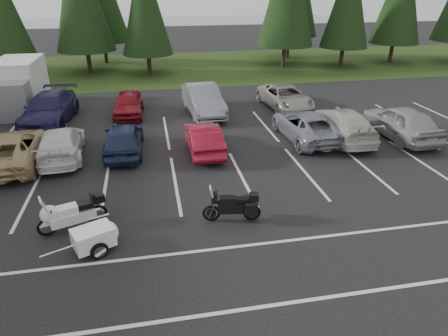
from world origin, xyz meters
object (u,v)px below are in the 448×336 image
Objects in this scene: car_near_4 at (124,138)px; touring_motorcycle at (72,210)px; adventure_motorcycle at (232,204)px; cargo_trailer at (94,240)px; car_far_2 at (128,104)px; car_near_5 at (203,138)px; car_far_3 at (203,100)px; car_far_4 at (285,97)px; car_near_7 at (341,124)px; box_truck at (17,87)px; car_near_6 at (306,125)px; car_far_1 at (49,109)px; car_near_8 at (401,122)px; car_near_3 at (61,143)px; car_near_2 at (11,149)px.

car_near_4 is 1.74× the size of touring_motorcycle.
touring_motorcycle is 5.10m from adventure_motorcycle.
car_far_2 is at bearing 62.72° from cargo_trailer.
car_near_5 is 1.90× the size of adventure_motorcycle.
car_near_5 is at bearing -102.45° from car_far_3.
car_far_3 is at bearing 177.04° from car_far_4.
car_near_7 reaches higher than adventure_motorcycle.
car_far_2 is 13.22m from cargo_trailer.
car_far_4 is at bearing 27.28° from cargo_trailer.
box_truck is 1.39× the size of car_far_2.
car_near_4 is 0.84× the size of car_near_6.
car_far_3 is (0.84, 5.79, 0.17)m from car_near_5.
car_far_2 is (-8.82, 5.64, -0.00)m from car_near_6.
car_far_1 reaches higher than cargo_trailer.
car_near_6 is at bearing -177.36° from car_near_4.
cargo_trailer is at bearing -133.84° from car_far_4.
car_far_4 is at bearing -100.02° from car_near_6.
car_near_5 is 9.64m from car_far_1.
car_near_8 reaches higher than car_far_2.
car_near_4 is at bearing -9.78° from car_near_5.
car_far_3 is at bearing -39.07° from car_near_7.
car_far_4 is (13.77, 0.31, -0.12)m from car_far_1.
car_near_3 is at bearing -65.07° from box_truck.
adventure_motorcycle is at bearing -97.93° from car_far_3.
car_far_1 is at bearing -169.23° from car_far_2.
car_near_3 is 1.11× the size of car_near_4.
touring_motorcycle is at bearing 116.17° from car_near_2.
car_near_7 is at bearing 51.88° from adventure_motorcycle.
touring_motorcycle is 1.47× the size of cargo_trailer.
car_near_6 is 2.06× the size of touring_motorcycle.
car_far_1 reaches higher than car_near_5.
car_near_8 is at bearing -61.67° from car_far_4.
box_truck is 2.62× the size of adventure_motorcycle.
car_near_5 is (6.34, -0.52, -0.01)m from car_near_3.
box_truck is 10.27m from car_near_4.
car_near_3 is at bearing 2.51° from car_near_4.
car_far_2 is 2.45× the size of cargo_trailer.
car_near_8 is at bearing 0.12° from touring_motorcycle.
car_near_7 reaches higher than car_near_2.
car_far_1 reaches higher than car_near_6.
car_near_8 reaches higher than car_near_7.
car_far_1 reaches higher than car_near_3.
car_far_3 is 5.17m from car_far_4.
car_far_1 is (-13.07, 5.00, 0.11)m from car_near_6.
car_far_3 is (4.44, 5.23, 0.12)m from car_near_4.
car_near_7 is 5.63m from car_far_4.
car_far_1 is 2.28× the size of touring_motorcycle.
car_near_2 is at bearing 95.91° from cargo_trailer.
car_far_3 reaches higher than adventure_motorcycle.
box_truck is 1.38× the size of car_near_5.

